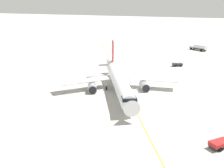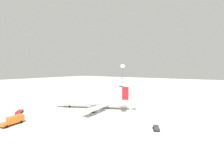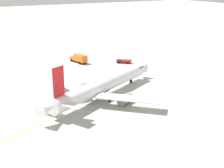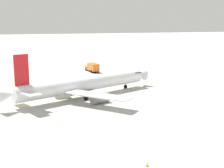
# 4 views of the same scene
# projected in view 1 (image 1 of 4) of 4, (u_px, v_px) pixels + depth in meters

# --- Properties ---
(ground_plane) EXTENTS (600.00, 600.00, 0.00)m
(ground_plane) POSITION_uv_depth(u_px,v_px,m) (132.00, 89.00, 80.92)
(ground_plane) COLOR #ADAAA3
(airliner_main) EXTENTS (31.00, 39.30, 11.58)m
(airliner_main) POSITION_uv_depth(u_px,v_px,m) (119.00, 81.00, 78.56)
(airliner_main) COLOR white
(airliner_main) RESTS_ON ground_plane
(ops_pickup_truck) EXTENTS (5.05, 5.19, 1.41)m
(ops_pickup_truck) POSITION_uv_depth(u_px,v_px,m) (223.00, 142.00, 49.83)
(ops_pickup_truck) COLOR #232326
(ops_pickup_truck) RESTS_ON ground_plane
(fuel_tanker_truck) EXTENTS (8.81, 7.35, 2.87)m
(fuel_tanker_truck) POSITION_uv_depth(u_px,v_px,m) (199.00, 47.00, 139.05)
(fuel_tanker_truck) COLOR #232326
(fuel_tanker_truck) RESTS_ON ground_plane
(baggage_truck_truck) EXTENTS (4.03, 3.18, 1.22)m
(baggage_truck_truck) POSITION_uv_depth(u_px,v_px,m) (177.00, 64.00, 107.64)
(baggage_truck_truck) COLOR #232326
(baggage_truck_truck) RESTS_ON ground_plane
(taxiway_centreline) EXTENTS (86.31, 175.33, 0.01)m
(taxiway_centreline) POSITION_uv_depth(u_px,v_px,m) (127.00, 94.00, 76.98)
(taxiway_centreline) COLOR yellow
(taxiway_centreline) RESTS_ON ground_plane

